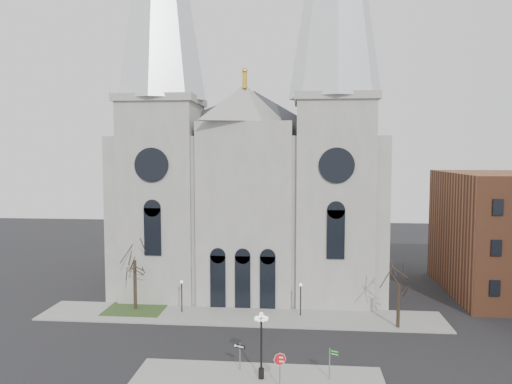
# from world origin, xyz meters

# --- Properties ---
(ground) EXTENTS (160.00, 160.00, 0.00)m
(ground) POSITION_xyz_m (0.00, 0.00, 0.00)
(ground) COLOR black
(ground) RESTS_ON ground
(sidewalk_far) EXTENTS (40.00, 6.00, 0.14)m
(sidewalk_far) POSITION_xyz_m (0.00, 11.00, 0.07)
(sidewalk_far) COLOR gray
(sidewalk_far) RESTS_ON ground
(grass_patch) EXTENTS (6.00, 5.00, 0.18)m
(grass_patch) POSITION_xyz_m (-11.00, 12.00, 0.09)
(grass_patch) COLOR #2B491F
(grass_patch) RESTS_ON ground
(cathedral) EXTENTS (33.00, 26.66, 54.00)m
(cathedral) POSITION_xyz_m (0.00, 22.86, 18.48)
(cathedral) COLOR gray
(cathedral) RESTS_ON ground
(bg_building_brick) EXTENTS (14.00, 18.00, 14.00)m
(bg_building_brick) POSITION_xyz_m (30.00, 22.00, 7.00)
(bg_building_brick) COLOR brown
(bg_building_brick) RESTS_ON ground
(tree_left) EXTENTS (3.20, 3.20, 7.50)m
(tree_left) POSITION_xyz_m (-11.00, 12.00, 5.58)
(tree_left) COLOR black
(tree_left) RESTS_ON ground
(tree_right) EXTENTS (3.20, 3.20, 6.00)m
(tree_right) POSITION_xyz_m (15.00, 9.00, 4.47)
(tree_right) COLOR black
(tree_right) RESTS_ON ground
(ped_lamp_left) EXTENTS (0.32, 0.32, 3.26)m
(ped_lamp_left) POSITION_xyz_m (-6.00, 11.50, 2.33)
(ped_lamp_left) COLOR black
(ped_lamp_left) RESTS_ON sidewalk_far
(ped_lamp_right) EXTENTS (0.32, 0.32, 3.26)m
(ped_lamp_right) POSITION_xyz_m (6.00, 11.50, 2.33)
(ped_lamp_right) COLOR black
(ped_lamp_right) RESTS_ON sidewalk_far
(stop_sign) EXTENTS (0.90, 0.09, 2.49)m
(stop_sign) POSITION_xyz_m (4.63, -3.97, 1.91)
(stop_sign) COLOR slate
(stop_sign) RESTS_ON sidewalk_near
(globe_lamp) EXTENTS (1.36, 1.36, 4.87)m
(globe_lamp) POSITION_xyz_m (3.25, -2.66, 3.20)
(globe_lamp) COLOR black
(globe_lamp) RESTS_ON sidewalk_near
(one_way_sign) EXTENTS (0.83, 0.42, 2.06)m
(one_way_sign) POSITION_xyz_m (1.56, -1.42, 1.54)
(one_way_sign) COLOR slate
(one_way_sign) RESTS_ON sidewalk_near
(street_name_sign) EXTENTS (0.68, 0.34, 2.28)m
(street_name_sign) POSITION_xyz_m (8.18, -2.35, 1.49)
(street_name_sign) COLOR slate
(street_name_sign) RESTS_ON sidewalk_near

